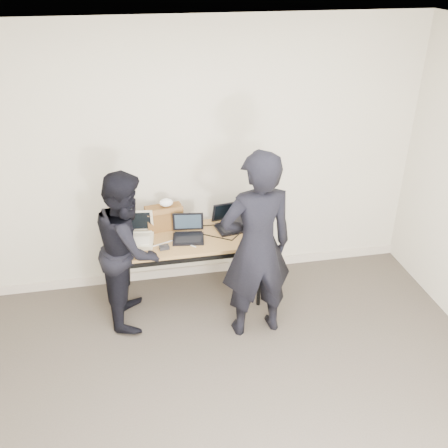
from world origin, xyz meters
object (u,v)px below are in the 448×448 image
object	(u,v)px
laptop_beige	(135,236)
equipment_box	(244,216)
person_typist	(257,247)
laptop_right	(231,222)
desk	(186,243)
laptop_center	(188,233)
leather_satchel	(164,217)
person_observer	(129,248)

from	to	relation	value
laptop_beige	equipment_box	bearing A→B (deg)	15.21
person_typist	laptop_right	bearing A→B (deg)	-89.50
equipment_box	laptop_beige	bearing A→B (deg)	-171.67
laptop_beige	desk	bearing A→B (deg)	3.30
laptop_center	laptop_right	world-z (taller)	laptop_right
leather_satchel	equipment_box	size ratio (longest dim) A/B	1.37
desk	person_observer	size ratio (longest dim) A/B	0.99
laptop_beige	laptop_right	size ratio (longest dim) A/B	1.00
equipment_box	person_typist	size ratio (longest dim) A/B	0.15
person_typist	desk	bearing A→B (deg)	-52.10
person_typist	person_observer	bearing A→B (deg)	-26.96
desk	person_typist	distance (m)	0.85
laptop_right	leather_satchel	size ratio (longest dim) A/B	0.98
equipment_box	desk	bearing A→B (deg)	-163.06
leather_satchel	laptop_right	bearing A→B (deg)	-16.10
laptop_beige	person_observer	xyz separation A→B (m)	(-0.07, -0.19, -0.01)
laptop_beige	laptop_center	bearing A→B (deg)	4.17
laptop_center	person_observer	size ratio (longest dim) A/B	0.22
laptop_right	leather_satchel	bearing A→B (deg)	162.16
person_typist	laptop_beige	bearing A→B (deg)	-36.42
laptop_center	person_observer	xyz separation A→B (m)	(-0.57, -0.16, -0.01)
laptop_right	person_observer	distance (m)	1.07
equipment_box	person_observer	bearing A→B (deg)	-163.42
laptop_right	equipment_box	bearing A→B (deg)	11.11
laptop_center	leather_satchel	size ratio (longest dim) A/B	0.88
person_typist	person_observer	xyz separation A→B (m)	(-1.10, 0.43, -0.14)
desk	person_observer	xyz separation A→B (m)	(-0.54, -0.16, 0.10)
desk	person_typist	world-z (taller)	person_typist
laptop_beige	laptop_right	bearing A→B (deg)	13.16
laptop_right	equipment_box	size ratio (longest dim) A/B	1.35
desk	laptop_center	size ratio (longest dim) A/B	4.48
laptop_right	person_typist	size ratio (longest dim) A/B	0.21
equipment_box	person_observer	size ratio (longest dim) A/B	0.18
laptop_right	desk	bearing A→B (deg)	-174.24
desk	equipment_box	bearing A→B (deg)	16.87
leather_satchel	person_typist	size ratio (longest dim) A/B	0.21
laptop_center	equipment_box	world-z (taller)	laptop_center
laptop_center	equipment_box	bearing A→B (deg)	24.94
person_observer	laptop_center	bearing A→B (deg)	-68.66
laptop_beige	laptop_center	world-z (taller)	laptop_beige
desk	laptop_center	bearing A→B (deg)	10.89
desk	equipment_box	size ratio (longest dim) A/B	5.41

